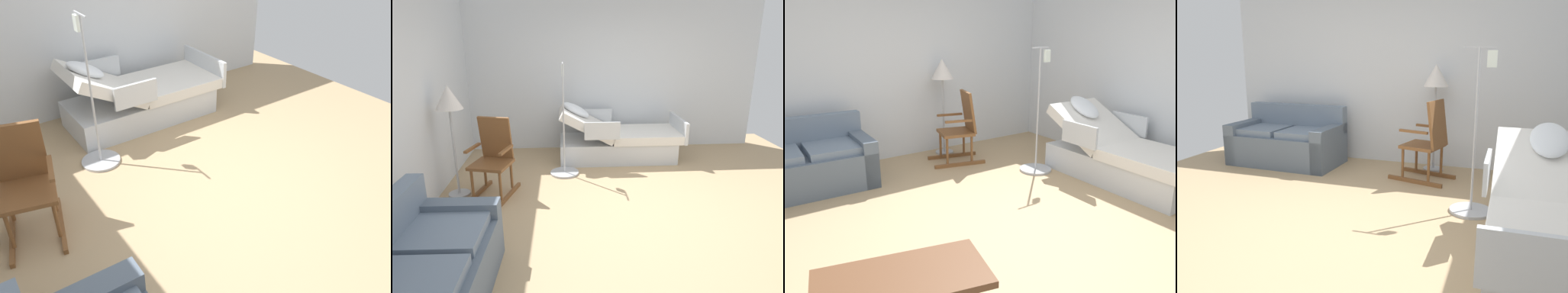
# 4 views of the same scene
# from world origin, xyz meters

# --- Properties ---
(ground_plane) EXTENTS (6.46, 6.46, 0.00)m
(ground_plane) POSITION_xyz_m (0.00, 0.00, 0.00)
(ground_plane) COLOR tan
(back_wall) EXTENTS (5.34, 0.10, 2.70)m
(back_wall) POSITION_xyz_m (0.00, 2.63, 1.35)
(back_wall) COLOR silver
(back_wall) RESTS_ON ground
(side_wall) EXTENTS (0.10, 5.37, 2.70)m
(side_wall) POSITION_xyz_m (2.62, 0.00, 1.35)
(side_wall) COLOR silver
(side_wall) RESTS_ON ground
(hospital_bed) EXTENTS (1.05, 2.07, 1.04)m
(hospital_bed) POSITION_xyz_m (1.90, -0.01, 0.30)
(hospital_bed) COLOR silver
(hospital_bed) RESTS_ON ground
(couch) EXTENTS (1.63, 0.90, 0.85)m
(couch) POSITION_xyz_m (-1.57, 2.00, 0.31)
(couch) COLOR slate
(couch) RESTS_ON ground
(rocking_chair) EXTENTS (0.85, 0.65, 1.05)m
(rocking_chair) POSITION_xyz_m (0.58, 1.84, 0.50)
(rocking_chair) COLOR brown
(rocking_chair) RESTS_ON ground
(floor_lamp) EXTENTS (0.34, 0.34, 1.48)m
(floor_lamp) POSITION_xyz_m (0.57, 2.32, 1.23)
(floor_lamp) COLOR #B2B5BA
(floor_lamp) RESTS_ON ground
(iv_pole) EXTENTS (0.44, 0.44, 1.69)m
(iv_pole) POSITION_xyz_m (1.24, 0.90, 0.25)
(iv_pole) COLOR #B2B5BA
(iv_pole) RESTS_ON ground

